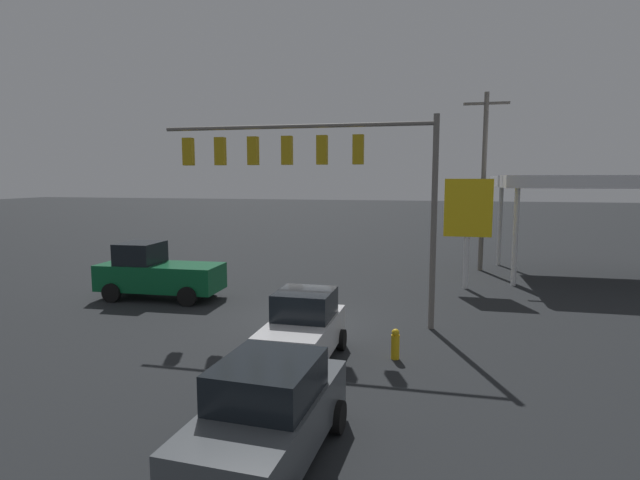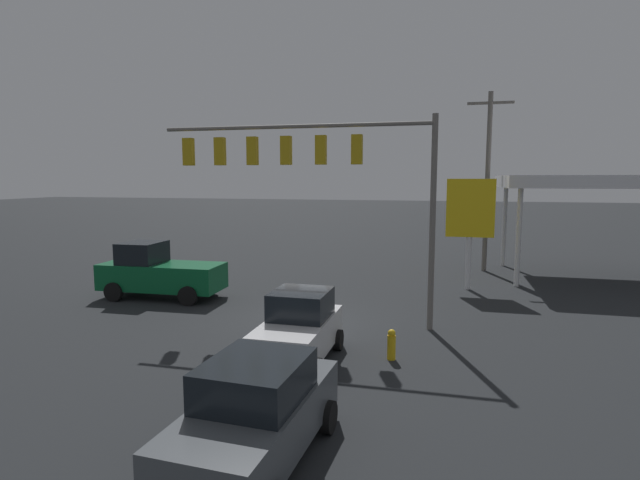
# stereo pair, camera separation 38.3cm
# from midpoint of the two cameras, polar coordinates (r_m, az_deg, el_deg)

# --- Properties ---
(ground_plane) EXTENTS (200.00, 200.00, 0.00)m
(ground_plane) POSITION_cam_midpoint_polar(r_m,az_deg,el_deg) (18.34, -0.93, -9.15)
(ground_plane) COLOR black
(traffic_signal_assembly) EXTENTS (9.80, 0.43, 7.21)m
(traffic_signal_assembly) POSITION_cam_midpoint_polar(r_m,az_deg,el_deg) (17.60, -0.74, 8.79)
(traffic_signal_assembly) COLOR slate
(traffic_signal_assembly) RESTS_ON ground
(utility_pole) EXTENTS (2.40, 0.26, 9.73)m
(utility_pole) POSITION_cam_midpoint_polar(r_m,az_deg,el_deg) (28.91, 18.96, 6.74)
(utility_pole) COLOR slate
(utility_pole) RESTS_ON ground
(gas_station_canopy) EXTENTS (9.72, 7.08, 5.26)m
(gas_station_canopy) POSITION_cam_midpoint_polar(r_m,az_deg,el_deg) (28.99, 29.97, 5.69)
(gas_station_canopy) COLOR silver
(gas_station_canopy) RESTS_ON ground
(price_sign) EXTENTS (2.14, 0.27, 5.10)m
(price_sign) POSITION_cam_midpoint_polar(r_m,az_deg,el_deg) (23.85, 17.24, 3.01)
(price_sign) COLOR silver
(price_sign) RESTS_ON ground
(pickup_parked) EXTENTS (5.26, 2.39, 2.40)m
(pickup_parked) POSITION_cam_midpoint_polar(r_m,az_deg,el_deg) (22.50, -17.48, -3.53)
(pickup_parked) COLOR #0C592D
(pickup_parked) RESTS_ON ground
(sedan_waiting) EXTENTS (2.27, 4.50, 1.93)m
(sedan_waiting) POSITION_cam_midpoint_polar(r_m,az_deg,el_deg) (9.48, -6.08, -19.06)
(sedan_waiting) COLOR #474C51
(sedan_waiting) RESTS_ON ground
(hatchback_crossing) EXTENTS (2.00, 3.82, 1.97)m
(hatchback_crossing) POSITION_cam_midpoint_polar(r_m,az_deg,el_deg) (14.19, -1.65, -10.04)
(hatchback_crossing) COLOR silver
(hatchback_crossing) RESTS_ON ground
(fire_hydrant) EXTENTS (0.24, 0.24, 0.88)m
(fire_hydrant) POSITION_cam_midpoint_polar(r_m,az_deg,el_deg) (14.61, 8.93, -11.71)
(fire_hydrant) COLOR gold
(fire_hydrant) RESTS_ON ground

